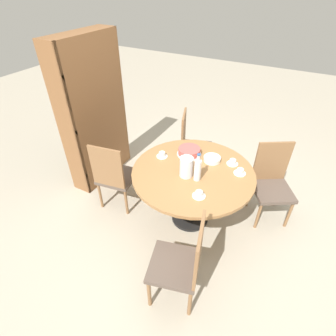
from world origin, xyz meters
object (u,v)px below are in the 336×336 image
Objects in this scene: chair_b at (182,262)px; chair_d at (192,144)px; bookshelf at (94,113)px; chair_a at (115,175)px; cup_c at (233,162)px; water_bottle at (198,169)px; cake_main at (189,152)px; chair_c at (272,182)px; cup_b at (199,194)px; cup_a at (162,155)px; coffee_pot at (186,166)px; cup_d at (240,172)px.

chair_b is 1.00× the size of chair_d.
bookshelf is (-0.64, 1.12, 0.49)m from chair_d.
chair_a is 7.43× the size of cup_c.
water_bottle is (0.78, 0.23, 0.37)m from chair_b.
chair_d is at bearing 119.64° from bookshelf.
cake_main reaches higher than cup_c.
chair_b is 7.43× the size of cup_c.
chair_c is 1.02m from cake_main.
chair_d reaches higher than cake_main.
cup_b is at bearing 72.34° from bookshelf.
chair_c is 7.43× the size of cup_b.
bookshelf reaches higher than chair_a.
chair_b is at bearing -168.95° from cup_b.
bookshelf is at bearing -46.31° from chair_a.
chair_a and chair_b have the same top height.
chair_b and chair_d have the same top height.
cup_b is 1.00× the size of cup_c.
chair_d is 7.43× the size of cup_c.
chair_b is 7.43× the size of cup_a.
cake_main is at bearing 35.03° from water_bottle.
chair_c is at bearing 98.24° from bookshelf.
chair_b is 0.90m from water_bottle.
chair_d is 0.49× the size of bookshelf.
bookshelf is at bearing 78.56° from water_bottle.
cake_main is (0.37, 0.14, -0.08)m from coffee_pot.
chair_a reaches higher than cup_b.
coffee_pot is (-0.32, -1.48, -0.13)m from bookshelf.
chair_a is 0.64m from cup_a.
chair_b is at bearing -163.79° from water_bottle.
cup_a is at bearing 70.27° from water_bottle.
cake_main is 0.71m from cup_b.
cup_b and cup_c have the same top height.
water_bottle reaches higher than chair_a.
chair_b reaches higher than cake_main.
chair_c is 0.56m from cup_c.
chair_c is 7.43× the size of cup_a.
chair_d is 7.43× the size of cup_d.
cup_a is 1.00× the size of cup_c.
chair_a is 3.03× the size of water_bottle.
chair_d reaches higher than cup_d.
chair_c is at bearing -63.41° from cup_c.
water_bottle is 1.10× the size of cake_main.
water_bottle reaches higher than chair_d.
coffee_pot is at bearing -114.74° from cup_a.
chair_a is 3.63× the size of coffee_pot.
cup_b is (-0.22, -0.12, -0.10)m from water_bottle.
chair_b is 1.29m from cake_main.
cake_main is 2.22× the size of cup_a.
bookshelf is 7.36× the size of coffee_pot.
water_bottle is at bearing 177.33° from chair_a.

